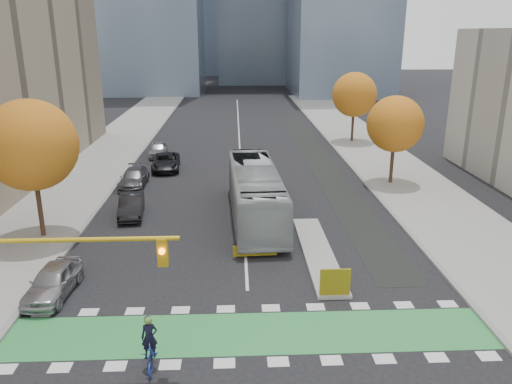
{
  "coord_description": "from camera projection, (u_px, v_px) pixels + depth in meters",
  "views": [
    {
      "loc": [
        -0.5,
        -16.08,
        11.7
      ],
      "look_at": [
        0.66,
        10.98,
        3.0
      ],
      "focal_mm": 35.0,
      "sensor_mm": 36.0,
      "label": 1
    }
  ],
  "objects": [
    {
      "name": "hazard_board",
      "position": [
        335.0,
        282.0,
        22.81
      ],
      "size": [
        1.4,
        0.12,
        1.3
      ],
      "primitive_type": "cube",
      "color": "yellow",
      "rests_on": "median_island"
    },
    {
      "name": "tree_west",
      "position": [
        31.0,
        145.0,
        28.1
      ],
      "size": [
        5.2,
        5.2,
        8.22
      ],
      "color": "#332114",
      "rests_on": "ground"
    },
    {
      "name": "tree_east_far",
      "position": [
        354.0,
        95.0,
        53.94
      ],
      "size": [
        4.8,
        4.8,
        7.65
      ],
      "color": "#332114",
      "rests_on": "ground"
    },
    {
      "name": "centre_line",
      "position": [
        239.0,
        139.0,
        56.94
      ],
      "size": [
        0.15,
        70.0,
        0.01
      ],
      "primitive_type": "cube",
      "color": "silver",
      "rests_on": "ground"
    },
    {
      "name": "cyclist",
      "position": [
        150.0,
        351.0,
        18.05
      ],
      "size": [
        0.82,
        1.86,
        2.09
      ],
      "rotation": [
        0.0,
        0.0,
        0.11
      ],
      "color": "navy",
      "rests_on": "ground"
    },
    {
      "name": "tree_east_near",
      "position": [
        395.0,
        124.0,
        38.82
      ],
      "size": [
        4.4,
        4.4,
        7.08
      ],
      "color": "#332114",
      "rests_on": "ground"
    },
    {
      "name": "curb_west",
      "position": [
        109.0,
        194.0,
        37.48
      ],
      "size": [
        0.3,
        120.0,
        0.16
      ],
      "primitive_type": "cube",
      "color": "gray",
      "rests_on": "ground"
    },
    {
      "name": "parked_car_b",
      "position": [
        131.0,
        206.0,
        33.11
      ],
      "size": [
        2.0,
        4.44,
        1.41
      ],
      "primitive_type": "imported",
      "rotation": [
        0.0,
        0.0,
        0.12
      ],
      "color": "black",
      "rests_on": "ground"
    },
    {
      "name": "traffic_signal_west",
      "position": [
        17.0,
        270.0,
        16.85
      ],
      "size": [
        8.53,
        0.56,
        5.2
      ],
      "color": "#BF9914",
      "rests_on": "ground"
    },
    {
      "name": "curb_east",
      "position": [
        372.0,
        191.0,
        38.3
      ],
      "size": [
        0.3,
        120.0,
        0.16
      ],
      "primitive_type": "cube",
      "color": "gray",
      "rests_on": "ground"
    },
    {
      "name": "bus",
      "position": [
        255.0,
        192.0,
        32.35
      ],
      "size": [
        3.56,
        12.87,
        3.55
      ],
      "primitive_type": "imported",
      "rotation": [
        0.0,
        0.0,
        0.05
      ],
      "color": "#A1A7A8",
      "rests_on": "ground"
    },
    {
      "name": "median_island",
      "position": [
        318.0,
        252.0,
        27.59
      ],
      "size": [
        1.6,
        10.0,
        0.16
      ],
      "primitive_type": "cube",
      "color": "gray",
      "rests_on": "ground"
    },
    {
      "name": "bike_crossing",
      "position": [
        250.0,
        333.0,
        20.32
      ],
      "size": [
        20.0,
        3.0,
        0.01
      ],
      "primitive_type": "cube",
      "color": "#2D8C41",
      "rests_on": "ground"
    },
    {
      "name": "sidewalk_west",
      "position": [
        62.0,
        195.0,
        37.34
      ],
      "size": [
        7.0,
        120.0,
        0.15
      ],
      "primitive_type": "cube",
      "color": "gray",
      "rests_on": "ground"
    },
    {
      "name": "ground",
      "position": [
        251.0,
        356.0,
        18.89
      ],
      "size": [
        300.0,
        300.0,
        0.0
      ],
      "primitive_type": "plane",
      "color": "black",
      "rests_on": "ground"
    },
    {
      "name": "parked_car_c",
      "position": [
        134.0,
        178.0,
        39.47
      ],
      "size": [
        1.96,
        4.74,
        1.37
      ],
      "primitive_type": "imported",
      "rotation": [
        0.0,
        0.0,
        0.01
      ],
      "color": "#55545A",
      "rests_on": "ground"
    },
    {
      "name": "sidewalk_east",
      "position": [
        417.0,
        190.0,
        38.44
      ],
      "size": [
        7.0,
        120.0,
        0.15
      ],
      "primitive_type": "cube",
      "color": "gray",
      "rests_on": "ground"
    },
    {
      "name": "parked_car_a",
      "position": [
        53.0,
        281.0,
        23.06
      ],
      "size": [
        1.97,
        4.32,
        1.44
      ],
      "primitive_type": "imported",
      "rotation": [
        0.0,
        0.0,
        -0.07
      ],
      "color": "#9C9CA1",
      "rests_on": "ground"
    },
    {
      "name": "parked_car_e",
      "position": [
        158.0,
        149.0,
        49.0
      ],
      "size": [
        1.99,
        4.3,
        1.43
      ],
      "primitive_type": "imported",
      "rotation": [
        0.0,
        0.0,
        0.07
      ],
      "color": "#9C9BA1",
      "rests_on": "ground"
    },
    {
      "name": "parked_car_d",
      "position": [
        166.0,
        162.0,
        44.3
      ],
      "size": [
        2.75,
        5.26,
        1.41
      ],
      "primitive_type": "imported",
      "rotation": [
        0.0,
        0.0,
        0.08
      ],
      "color": "black",
      "rests_on": "ground"
    },
    {
      "name": "bike_lane_paint",
      "position": [
        319.0,
        160.0,
        47.73
      ],
      "size": [
        2.5,
        50.0,
        0.01
      ],
      "primitive_type": "cube",
      "color": "black",
      "rests_on": "ground"
    }
  ]
}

